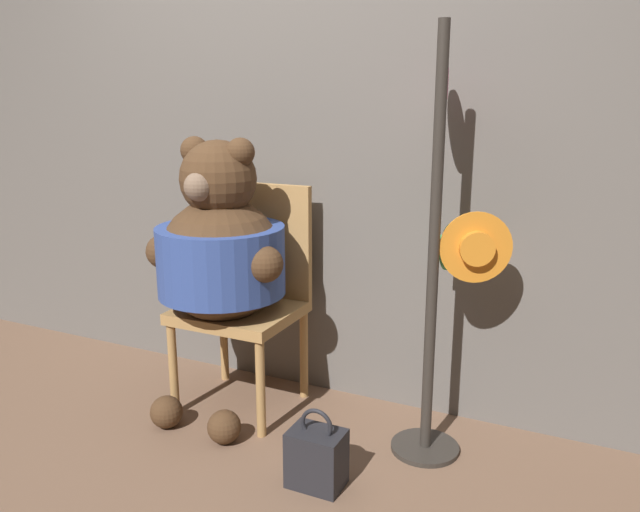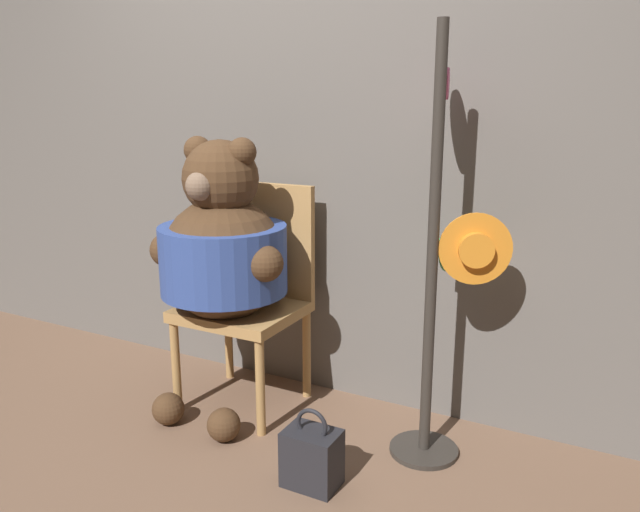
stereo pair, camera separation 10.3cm
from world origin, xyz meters
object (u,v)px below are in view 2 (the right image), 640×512
at_px(teddy_bear, 222,251).
at_px(hat_display_rack, 444,264).
at_px(chair, 251,287).
at_px(handbag_on_ground, 312,457).

distance_m(teddy_bear, hat_display_rack, 0.97).
height_order(chair, handbag_on_ground, chair).
height_order(hat_display_rack, handbag_on_ground, hat_display_rack).
height_order(chair, teddy_bear, teddy_bear).
bearing_deg(handbag_on_ground, chair, 139.50).
bearing_deg(teddy_bear, handbag_on_ground, -28.59).
relative_size(teddy_bear, hat_display_rack, 0.75).
xyz_separation_m(teddy_bear, handbag_on_ground, (0.63, -0.34, -0.64)).
distance_m(hat_display_rack, handbag_on_ground, 0.88).
xyz_separation_m(chair, hat_display_rack, (0.93, -0.05, 0.24)).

